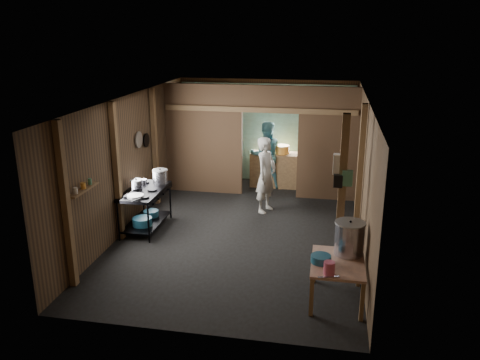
% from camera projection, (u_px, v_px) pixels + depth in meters
% --- Properties ---
extents(floor, '(4.50, 7.00, 0.00)m').
position_uv_depth(floor, '(242.00, 230.00, 9.74)').
color(floor, black).
rests_on(floor, ground).
extents(ceiling, '(4.50, 7.00, 0.00)m').
position_uv_depth(ceiling, '(242.00, 98.00, 8.97)').
color(ceiling, '#43403B').
rests_on(ceiling, ground).
extents(wall_back, '(4.50, 0.00, 2.60)m').
position_uv_depth(wall_back, '(266.00, 130.00, 12.64)').
color(wall_back, brown).
rests_on(wall_back, ground).
extents(wall_front, '(4.50, 0.00, 2.60)m').
position_uv_depth(wall_front, '(191.00, 243.00, 6.07)').
color(wall_front, brown).
rests_on(wall_front, ground).
extents(wall_left, '(0.00, 7.00, 2.60)m').
position_uv_depth(wall_left, '(130.00, 161.00, 9.75)').
color(wall_left, brown).
rests_on(wall_left, ground).
extents(wall_right, '(0.00, 7.00, 2.60)m').
position_uv_depth(wall_right, '(363.00, 173.00, 8.96)').
color(wall_right, brown).
rests_on(wall_right, ground).
extents(partition_left, '(1.85, 0.10, 2.60)m').
position_uv_depth(partition_left, '(204.00, 139.00, 11.65)').
color(partition_left, '#503520').
rests_on(partition_left, floor).
extents(partition_right, '(1.35, 0.10, 2.60)m').
position_uv_depth(partition_right, '(328.00, 144.00, 11.14)').
color(partition_right, '#503520').
rests_on(partition_right, floor).
extents(partition_header, '(1.30, 0.10, 0.60)m').
position_uv_depth(partition_header, '(270.00, 99.00, 11.08)').
color(partition_header, '#503520').
rests_on(partition_header, wall_back).
extents(turquoise_panel, '(4.40, 0.06, 2.50)m').
position_uv_depth(turquoise_panel, '(266.00, 133.00, 12.60)').
color(turquoise_panel, '#82BDB5').
rests_on(turquoise_panel, wall_back).
extents(back_counter, '(1.20, 0.50, 0.85)m').
position_uv_depth(back_counter, '(275.00, 170.00, 12.33)').
color(back_counter, olive).
rests_on(back_counter, floor).
extents(wall_clock, '(0.20, 0.03, 0.20)m').
position_uv_depth(wall_clock, '(276.00, 108.00, 12.32)').
color(wall_clock, silver).
rests_on(wall_clock, wall_back).
extents(post_left_a, '(0.10, 0.12, 2.60)m').
position_uv_depth(post_left_a, '(66.00, 206.00, 7.30)').
color(post_left_a, olive).
rests_on(post_left_a, floor).
extents(post_left_b, '(0.10, 0.12, 2.60)m').
position_uv_depth(post_left_b, '(117.00, 173.00, 8.99)').
color(post_left_b, olive).
rests_on(post_left_b, floor).
extents(post_left_c, '(0.10, 0.12, 2.60)m').
position_uv_depth(post_left_c, '(155.00, 147.00, 10.86)').
color(post_left_c, olive).
rests_on(post_left_c, floor).
extents(post_right, '(0.10, 0.12, 2.60)m').
position_uv_depth(post_right, '(360.00, 176.00, 8.78)').
color(post_right, olive).
rests_on(post_right, floor).
extents(post_free, '(0.12, 0.12, 2.60)m').
position_uv_depth(post_free, '(342.00, 195.00, 7.81)').
color(post_free, olive).
rests_on(post_free, floor).
extents(cross_beam, '(4.40, 0.12, 0.12)m').
position_uv_depth(cross_beam, '(259.00, 110.00, 11.15)').
color(cross_beam, olive).
rests_on(cross_beam, wall_left).
extents(pan_lid_big, '(0.03, 0.34, 0.34)m').
position_uv_depth(pan_lid_big, '(139.00, 140.00, 10.01)').
color(pan_lid_big, '#949495').
rests_on(pan_lid_big, wall_left).
extents(pan_lid_small, '(0.03, 0.30, 0.30)m').
position_uv_depth(pan_lid_small, '(146.00, 140.00, 10.42)').
color(pan_lid_small, black).
rests_on(pan_lid_small, wall_left).
extents(wall_shelf, '(0.14, 0.80, 0.03)m').
position_uv_depth(wall_shelf, '(84.00, 190.00, 7.73)').
color(wall_shelf, olive).
rests_on(wall_shelf, wall_left).
extents(jar_white, '(0.07, 0.07, 0.10)m').
position_uv_depth(jar_white, '(75.00, 191.00, 7.48)').
color(jar_white, silver).
rests_on(jar_white, wall_shelf).
extents(jar_yellow, '(0.08, 0.08, 0.10)m').
position_uv_depth(jar_yellow, '(83.00, 186.00, 7.71)').
color(jar_yellow, '#F7A23A').
rests_on(jar_yellow, wall_shelf).
extents(jar_green, '(0.06, 0.06, 0.10)m').
position_uv_depth(jar_green, '(90.00, 182.00, 7.92)').
color(jar_green, '#468561').
rests_on(jar_green, wall_shelf).
extents(bag_white, '(0.22, 0.15, 0.32)m').
position_uv_depth(bag_white, '(340.00, 164.00, 7.75)').
color(bag_white, silver).
rests_on(bag_white, post_free).
extents(bag_green, '(0.16, 0.12, 0.24)m').
position_uv_depth(bag_green, '(347.00, 178.00, 7.65)').
color(bag_green, '#468561').
rests_on(bag_green, post_free).
extents(bag_black, '(0.14, 0.10, 0.20)m').
position_uv_depth(bag_black, '(338.00, 181.00, 7.67)').
color(bag_black, black).
rests_on(bag_black, post_free).
extents(gas_range, '(0.71, 1.38, 0.81)m').
position_uv_depth(gas_range, '(146.00, 209.00, 9.69)').
color(gas_range, black).
rests_on(gas_range, floor).
extents(prep_table, '(0.76, 1.04, 0.62)m').
position_uv_depth(prep_table, '(337.00, 281.00, 7.17)').
color(prep_table, tan).
rests_on(prep_table, floor).
extents(stove_pot_large, '(0.36, 0.36, 0.31)m').
position_uv_depth(stove_pot_large, '(160.00, 177.00, 9.92)').
color(stove_pot_large, '#ABAAB7').
rests_on(stove_pot_large, gas_range).
extents(stove_pot_med, '(0.30, 0.30, 0.21)m').
position_uv_depth(stove_pot_med, '(136.00, 185.00, 9.60)').
color(stove_pot_med, '#ABAAB7').
rests_on(stove_pot_med, gas_range).
extents(stove_saucepan, '(0.15, 0.15, 0.09)m').
position_uv_depth(stove_saucepan, '(143.00, 181.00, 9.94)').
color(stove_saucepan, '#ABAAB7').
rests_on(stove_saucepan, gas_range).
extents(frying_pan, '(0.50, 0.61, 0.07)m').
position_uv_depth(frying_pan, '(135.00, 196.00, 9.14)').
color(frying_pan, '#949495').
rests_on(frying_pan, gas_range).
extents(blue_tub_front, '(0.38, 0.38, 0.16)m').
position_uv_depth(blue_tub_front, '(142.00, 221.00, 9.54)').
color(blue_tub_front, navy).
rests_on(blue_tub_front, gas_range).
extents(blue_tub_back, '(0.30, 0.30, 0.12)m').
position_uv_depth(blue_tub_back, '(151.00, 213.00, 10.00)').
color(blue_tub_back, navy).
rests_on(blue_tub_back, gas_range).
extents(stock_pot, '(0.60, 0.60, 0.53)m').
position_uv_depth(stock_pot, '(349.00, 239.00, 7.26)').
color(stock_pot, '#ABAAB7').
rests_on(stock_pot, prep_table).
extents(wash_basin, '(0.35, 0.35, 0.11)m').
position_uv_depth(wash_basin, '(321.00, 259.00, 7.05)').
color(wash_basin, navy).
rests_on(wash_basin, prep_table).
extents(pink_bucket, '(0.16, 0.16, 0.18)m').
position_uv_depth(pink_bucket, '(329.00, 268.00, 6.70)').
color(pink_bucket, '#BB4862').
rests_on(pink_bucket, prep_table).
extents(knife, '(0.30, 0.12, 0.01)m').
position_uv_depth(knife, '(329.00, 277.00, 6.64)').
color(knife, '#ABAAB7').
rests_on(knife, prep_table).
extents(yellow_tub, '(0.37, 0.37, 0.21)m').
position_uv_depth(yellow_tub, '(282.00, 149.00, 12.14)').
color(yellow_tub, '#F7A23A').
rests_on(yellow_tub, back_counter).
extents(red_cup, '(0.11, 0.11, 0.13)m').
position_uv_depth(red_cup, '(266.00, 150.00, 12.22)').
color(red_cup, '#900011').
rests_on(red_cup, back_counter).
extents(cook, '(0.58, 0.70, 1.64)m').
position_uv_depth(cook, '(266.00, 175.00, 10.51)').
color(cook, beige).
rests_on(cook, floor).
extents(worker_back, '(0.92, 0.79, 1.66)m').
position_uv_depth(worker_back, '(266.00, 155.00, 12.13)').
color(worker_back, teal).
rests_on(worker_back, floor).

